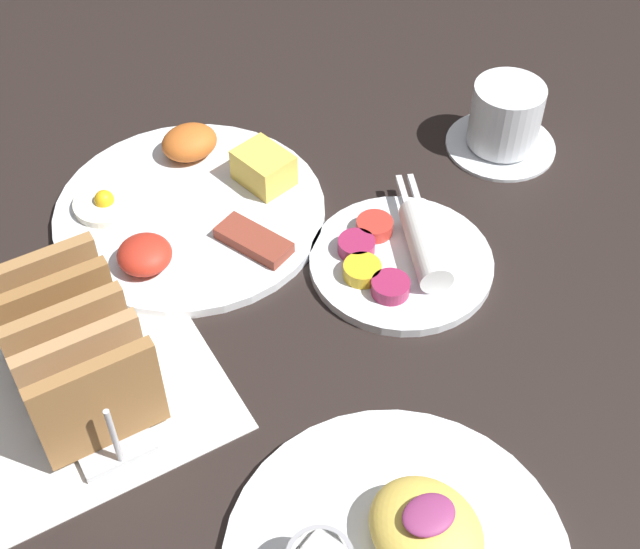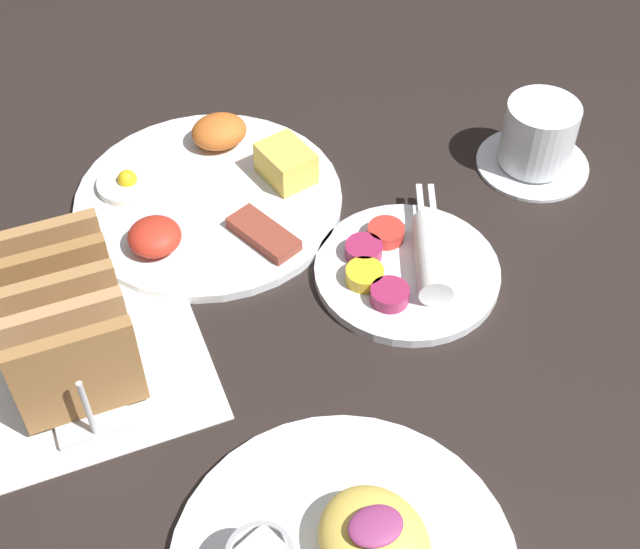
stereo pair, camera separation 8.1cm
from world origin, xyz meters
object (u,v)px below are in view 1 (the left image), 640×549
(toast_rack, at_px, (73,351))
(plate_condiments, at_px, (402,257))
(coffee_cup, at_px, (505,120))
(plate_breakfast, at_px, (192,205))

(toast_rack, bearing_deg, plate_condiments, -2.80)
(toast_rack, distance_m, coffee_cup, 0.51)
(coffee_cup, bearing_deg, plate_condiments, -153.97)
(plate_breakfast, distance_m, toast_rack, 0.23)
(plate_condiments, height_order, coffee_cup, coffee_cup)
(plate_condiments, distance_m, coffee_cup, 0.22)
(plate_condiments, bearing_deg, plate_breakfast, 130.33)
(coffee_cup, bearing_deg, plate_breakfast, 167.67)
(plate_breakfast, bearing_deg, plate_condiments, -49.67)
(toast_rack, relative_size, coffee_cup, 1.50)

